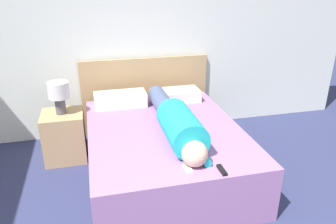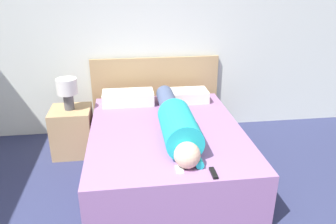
{
  "view_description": "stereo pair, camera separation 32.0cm",
  "coord_description": "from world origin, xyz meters",
  "px_view_note": "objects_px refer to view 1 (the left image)",
  "views": [
    {
      "loc": [
        -0.47,
        -0.97,
        2.04
      ],
      "look_at": [
        0.23,
        1.9,
        0.79
      ],
      "focal_mm": 35.0,
      "sensor_mm": 36.0,
      "label": 1
    },
    {
      "loc": [
        -0.15,
        -1.03,
        2.04
      ],
      "look_at": [
        0.23,
        1.9,
        0.79
      ],
      "focal_mm": 35.0,
      "sensor_mm": 36.0,
      "label": 2
    }
  ],
  "objects_px": {
    "person_lying": "(177,122)",
    "cell_phone": "(188,169)",
    "table_lamp": "(59,93)",
    "bed": "(165,151)",
    "tv_remote": "(222,170)",
    "nightstand": "(65,136)",
    "pillow_near_headboard": "(120,99)",
    "pillow_second": "(176,95)"
  },
  "relations": [
    {
      "from": "bed",
      "to": "pillow_second",
      "type": "bearing_deg",
      "value": 67.02
    },
    {
      "from": "pillow_second",
      "to": "cell_phone",
      "type": "distance_m",
      "value": 1.61
    },
    {
      "from": "bed",
      "to": "table_lamp",
      "type": "relative_size",
      "value": 5.36
    },
    {
      "from": "bed",
      "to": "pillow_near_headboard",
      "type": "xyz_separation_m",
      "value": [
        -0.38,
        0.77,
        0.35
      ]
    },
    {
      "from": "table_lamp",
      "to": "person_lying",
      "type": "bearing_deg",
      "value": -34.07
    },
    {
      "from": "person_lying",
      "to": "tv_remote",
      "type": "relative_size",
      "value": 11.2
    },
    {
      "from": "bed",
      "to": "tv_remote",
      "type": "bearing_deg",
      "value": -73.13
    },
    {
      "from": "person_lying",
      "to": "cell_phone",
      "type": "relative_size",
      "value": 12.92
    },
    {
      "from": "nightstand",
      "to": "pillow_near_headboard",
      "type": "distance_m",
      "value": 0.78
    },
    {
      "from": "bed",
      "to": "pillow_second",
      "type": "distance_m",
      "value": 0.9
    },
    {
      "from": "person_lying",
      "to": "cell_phone",
      "type": "xyz_separation_m",
      "value": [
        -0.07,
        -0.63,
        -0.14
      ]
    },
    {
      "from": "nightstand",
      "to": "table_lamp",
      "type": "bearing_deg",
      "value": 0.0
    },
    {
      "from": "person_lying",
      "to": "cell_phone",
      "type": "bearing_deg",
      "value": -96.61
    },
    {
      "from": "nightstand",
      "to": "pillow_second",
      "type": "height_order",
      "value": "pillow_second"
    },
    {
      "from": "person_lying",
      "to": "tv_remote",
      "type": "distance_m",
      "value": 0.76
    },
    {
      "from": "table_lamp",
      "to": "bed",
      "type": "bearing_deg",
      "value": -29.23
    },
    {
      "from": "nightstand",
      "to": "pillow_second",
      "type": "distance_m",
      "value": 1.44
    },
    {
      "from": "pillow_second",
      "to": "tv_remote",
      "type": "height_order",
      "value": "pillow_second"
    },
    {
      "from": "nightstand",
      "to": "table_lamp",
      "type": "xyz_separation_m",
      "value": [
        0.0,
        0.0,
        0.53
      ]
    },
    {
      "from": "pillow_near_headboard",
      "to": "cell_phone",
      "type": "bearing_deg",
      "value": -76.15
    },
    {
      "from": "bed",
      "to": "table_lamp",
      "type": "height_order",
      "value": "table_lamp"
    },
    {
      "from": "pillow_near_headboard",
      "to": "table_lamp",
      "type": "bearing_deg",
      "value": -166.18
    },
    {
      "from": "pillow_near_headboard",
      "to": "pillow_second",
      "type": "distance_m",
      "value": 0.7
    },
    {
      "from": "nightstand",
      "to": "pillow_near_headboard",
      "type": "relative_size",
      "value": 0.92
    },
    {
      "from": "bed",
      "to": "cell_phone",
      "type": "xyz_separation_m",
      "value": [
        0.01,
        -0.81,
        0.28
      ]
    },
    {
      "from": "cell_phone",
      "to": "pillow_second",
      "type": "bearing_deg",
      "value": 78.62
    },
    {
      "from": "table_lamp",
      "to": "pillow_near_headboard",
      "type": "distance_m",
      "value": 0.74
    },
    {
      "from": "table_lamp",
      "to": "tv_remote",
      "type": "height_order",
      "value": "table_lamp"
    },
    {
      "from": "nightstand",
      "to": "cell_phone",
      "type": "xyz_separation_m",
      "value": [
        1.08,
        -1.4,
        0.26
      ]
    },
    {
      "from": "tv_remote",
      "to": "pillow_near_headboard",
      "type": "bearing_deg",
      "value": 111.36
    },
    {
      "from": "tv_remote",
      "to": "table_lamp",
      "type": "bearing_deg",
      "value": 131.84
    },
    {
      "from": "bed",
      "to": "person_lying",
      "type": "relative_size",
      "value": 1.19
    },
    {
      "from": "tv_remote",
      "to": "nightstand",
      "type": "bearing_deg",
      "value": 131.84
    },
    {
      "from": "bed",
      "to": "cell_phone",
      "type": "distance_m",
      "value": 0.85
    },
    {
      "from": "pillow_near_headboard",
      "to": "bed",
      "type": "bearing_deg",
      "value": -63.71
    },
    {
      "from": "bed",
      "to": "pillow_near_headboard",
      "type": "height_order",
      "value": "pillow_near_headboard"
    },
    {
      "from": "nightstand",
      "to": "tv_remote",
      "type": "relative_size",
      "value": 3.83
    },
    {
      "from": "tv_remote",
      "to": "cell_phone",
      "type": "bearing_deg",
      "value": 160.36
    },
    {
      "from": "nightstand",
      "to": "pillow_near_headboard",
      "type": "xyz_separation_m",
      "value": [
        0.69,
        0.17,
        0.33
      ]
    },
    {
      "from": "table_lamp",
      "to": "pillow_second",
      "type": "relative_size",
      "value": 0.63
    },
    {
      "from": "pillow_near_headboard",
      "to": "pillow_second",
      "type": "xyz_separation_m",
      "value": [
        0.7,
        -0.0,
        -0.01
      ]
    },
    {
      "from": "table_lamp",
      "to": "tv_remote",
      "type": "distance_m",
      "value": 2.03
    }
  ]
}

